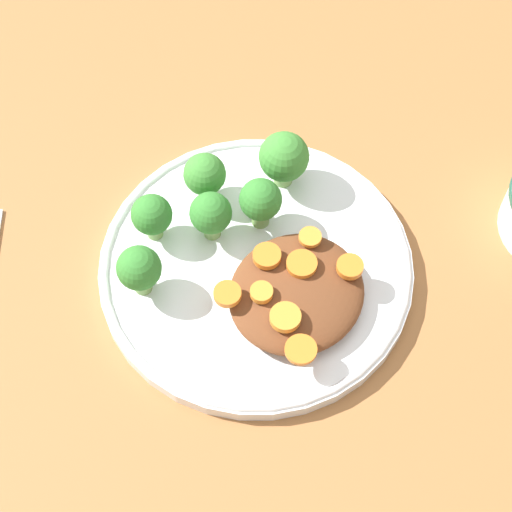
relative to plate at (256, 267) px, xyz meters
The scene contains 17 objects.
ground_plane 0.01m from the plate, ahead, with size 4.00×4.00×0.00m, color #9E6638.
plate is the anchor object (origin of this frame).
stew_mound 0.05m from the plate, 84.03° to the left, with size 0.12×0.11×0.03m, color brown.
broccoli_floret_0 0.11m from the plate, 37.09° to the right, with size 0.04×0.04×0.06m.
broccoli_floret_1 0.06m from the plate, 145.64° to the right, with size 0.04×0.04×0.06m.
broccoli_floret_2 0.10m from the plate, 108.78° to the right, with size 0.04×0.04×0.05m.
broccoli_floret_3 0.06m from the plate, 86.36° to the right, with size 0.04×0.04×0.05m.
broccoli_floret_4 0.10m from the plate, 69.87° to the right, with size 0.04×0.04×0.05m.
broccoli_floret_5 0.10m from the plate, 156.09° to the right, with size 0.05×0.05×0.06m.
carrot_slice_0 0.06m from the plate, 11.14° to the left, with size 0.02×0.02×0.01m, color orange.
carrot_slice_1 0.08m from the plate, 59.51° to the left, with size 0.03×0.03×0.01m, color orange.
carrot_slice_2 0.05m from the plate, 45.57° to the left, with size 0.02×0.02×0.01m, color orange.
carrot_slice_3 0.05m from the plate, 108.17° to the left, with size 0.03×0.03×0.01m, color orange.
carrot_slice_4 0.11m from the plate, 60.41° to the left, with size 0.03×0.03×0.00m, color orange.
carrot_slice_5 0.04m from the plate, 69.29° to the left, with size 0.02×0.02×0.01m, color orange.
carrot_slice_6 0.06m from the plate, 143.69° to the left, with size 0.02×0.02×0.00m, color orange.
carrot_slice_7 0.09m from the plate, 116.54° to the left, with size 0.02×0.02×0.01m, color orange.
Camera 1 is at (0.29, 0.24, 0.68)m, focal length 60.00 mm.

